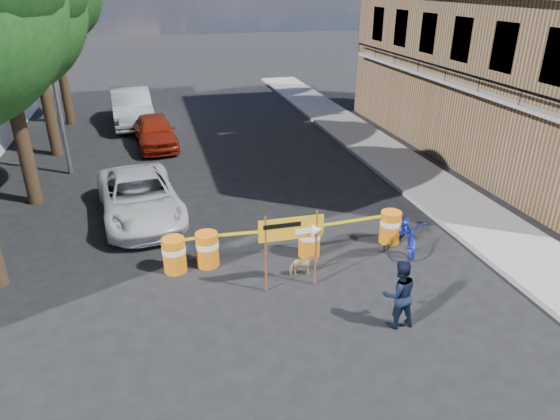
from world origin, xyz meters
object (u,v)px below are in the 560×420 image
detour_sign (300,233)px  barrel_mid_right (309,239)px  dog (303,266)px  barrel_far_left (174,254)px  sedan_red (155,131)px  bicycle (410,216)px  barrel_far_right (390,226)px  sedan_silver (132,107)px  suv_white (139,197)px  pedestrian (399,294)px  barrel_mid_left (207,249)px

detour_sign → barrel_mid_right: bearing=63.8°
dog → barrel_far_left: bearing=69.7°
dog → sedan_red: sedan_red is taller
bicycle → dog: 3.25m
dog → sedan_red: bearing=13.6°
barrel_far_right → detour_sign: detour_sign is taller
barrel_mid_right → detour_sign: (-0.67, -1.34, 0.95)m
barrel_far_left → sedan_silver: bearing=94.2°
barrel_mid_right → sedan_silver: size_ratio=0.17×
detour_sign → bicycle: (3.34, 1.07, -0.47)m
barrel_mid_right → suv_white: 5.48m
detour_sign → dog: bearing=62.6°
dog → suv_white: suv_white is taller
barrel_far_right → bicycle: (0.31, -0.42, 0.48)m
detour_sign → pedestrian: detour_sign is taller
sedan_silver → bicycle: bearing=-68.2°
sedan_silver → pedestrian: bearing=-77.1°
barrel_far_right → suv_white: suv_white is taller
detour_sign → suv_white: 6.05m
barrel_mid_right → sedan_silver: 15.37m
barrel_mid_right → suv_white: size_ratio=0.19×
barrel_mid_left → bicycle: (5.29, -0.44, 0.48)m
sedan_silver → suv_white: bearing=-92.3°
barrel_far_right → barrel_mid_right: bearing=-176.4°
suv_white → sedan_silver: 11.20m
barrel_mid_right → barrel_far_right: same height
suv_white → barrel_mid_left: bearing=-71.4°
barrel_mid_left → sedan_red: 10.48m
barrel_mid_right → suv_white: (-4.22, 3.50, 0.20)m
bicycle → pedestrian: bearing=-104.7°
barrel_mid_right → pedestrian: 3.35m
barrel_far_left → barrel_far_right: bearing=0.4°
pedestrian → sedan_red: size_ratio=0.38×
detour_sign → sedan_red: size_ratio=0.48×
dog → suv_white: (-3.78, 4.41, 0.39)m
barrel_far_left → sedan_silver: 14.63m
barrel_far_left → dog: size_ratio=1.39×
detour_sign → sedan_silver: bearing=103.8°
barrel_far_right → bicycle: size_ratio=0.48×
sedan_silver → barrel_mid_left: bearing=-86.4°
suv_white → sedan_silver: sedan_silver is taller
barrel_far_right → sedan_silver: size_ratio=0.17×
barrel_mid_left → barrel_mid_right: size_ratio=1.00×
bicycle → detour_sign: bearing=-145.6°
barrel_mid_right → detour_sign: bearing=-116.6°
barrel_mid_left → barrel_far_right: size_ratio=1.00×
barrel_mid_left → barrel_far_right: bearing=-0.3°
detour_sign → barrel_far_right: bearing=26.5°
detour_sign → suv_white: (-3.55, 4.84, -0.75)m
pedestrian → sedan_silver: (-5.38, 17.91, 0.10)m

